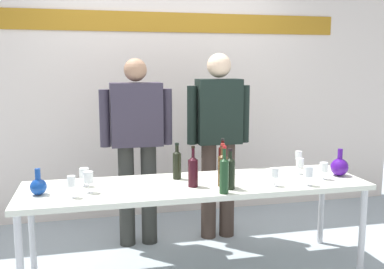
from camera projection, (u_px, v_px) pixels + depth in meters
The scene contains 20 objects.
back_wall at pixel (163, 76), 4.63m from camera, with size 5.48×0.11×3.00m.
display_table at pixel (197, 190), 3.32m from camera, with size 2.60×0.71×0.72m.
decanter_blue_left at pixel (38, 186), 3.00m from camera, with size 0.11×0.11×0.19m.
decanter_blue_right at pixel (339, 167), 3.52m from camera, with size 0.14×0.14×0.22m.
presenter_left at pixel (137, 139), 3.84m from camera, with size 0.63×0.22×1.67m.
presenter_right at pixel (218, 134), 4.01m from camera, with size 0.59×0.22×1.72m.
wine_bottle_0 at pixel (223, 168), 3.21m from camera, with size 0.07×0.07×0.32m.
wine_bottle_1 at pixel (223, 158), 3.60m from camera, with size 0.07×0.07×0.29m.
wine_bottle_2 at pixel (224, 174), 3.03m from camera, with size 0.06×0.06×0.34m.
wine_bottle_3 at pixel (193, 170), 3.20m from camera, with size 0.07×0.07×0.31m.
wine_bottle_4 at pixel (177, 163), 3.42m from camera, with size 0.07×0.07×0.29m.
wine_bottle_5 at pixel (230, 172), 3.14m from camera, with size 0.07×0.07×0.30m.
wine_glass_left_0 at pixel (84, 173), 3.21m from camera, with size 0.07×0.07×0.14m.
wine_glass_left_1 at pixel (71, 182), 2.93m from camera, with size 0.06×0.06×0.15m.
wine_glass_left_2 at pixel (88, 178), 3.05m from camera, with size 0.07×0.07×0.15m.
wine_glass_right_0 at pixel (275, 173), 3.21m from camera, with size 0.06×0.06×0.14m.
wine_glass_right_1 at pixel (300, 163), 3.57m from camera, with size 0.06×0.06×0.13m.
wine_glass_right_2 at pixel (299, 156), 3.80m from camera, with size 0.06×0.06×0.15m.
wine_glass_right_3 at pixel (324, 168), 3.41m from camera, with size 0.06×0.06×0.14m.
wine_glass_right_4 at pixel (308, 172), 3.22m from camera, with size 0.07×0.07×0.15m.
Camera 1 is at (-0.77, -3.12, 1.61)m, focal length 40.78 mm.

